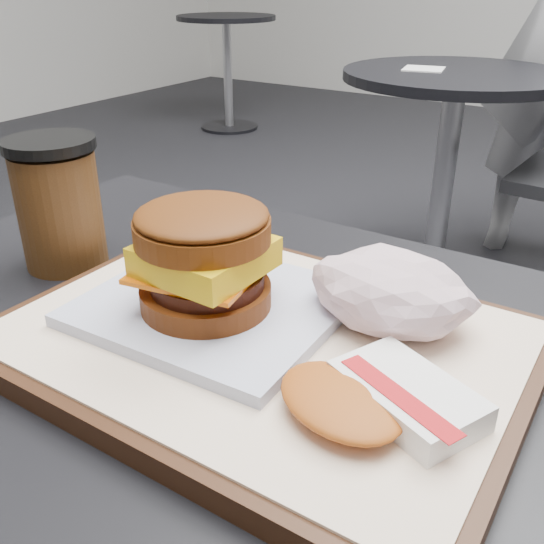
{
  "coord_description": "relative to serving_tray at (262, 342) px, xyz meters",
  "views": [
    {
      "loc": [
        0.22,
        -0.28,
        1.03
      ],
      "look_at": [
        0.01,
        0.05,
        0.83
      ],
      "focal_mm": 40.0,
      "sensor_mm": 36.0,
      "label": 1
    }
  ],
  "objects": [
    {
      "name": "serving_tray",
      "position": [
        0.0,
        0.0,
        0.0
      ],
      "size": [
        0.38,
        0.28,
        0.02
      ],
      "color": "#321A0D",
      "rests_on": "customer_table"
    },
    {
      "name": "breakfast_sandwich",
      "position": [
        -0.05,
        -0.0,
        0.05
      ],
      "size": [
        0.2,
        0.18,
        0.09
      ],
      "color": "white",
      "rests_on": "serving_tray"
    },
    {
      "name": "hash_brown",
      "position": [
        0.11,
        -0.04,
        0.02
      ],
      "size": [
        0.13,
        0.12,
        0.02
      ],
      "color": "white",
      "rests_on": "serving_tray"
    },
    {
      "name": "crumpled_wrapper",
      "position": [
        0.07,
        0.06,
        0.04
      ],
      "size": [
        0.12,
        0.1,
        0.05
      ],
      "primitive_type": null,
      "color": "silver",
      "rests_on": "serving_tray"
    },
    {
      "name": "coffee_cup",
      "position": [
        -0.25,
        0.03,
        0.05
      ],
      "size": [
        0.08,
        0.08,
        0.12
      ],
      "color": "#40240F",
      "rests_on": "customer_table"
    },
    {
      "name": "neighbor_table",
      "position": [
        -0.36,
        1.61,
        -0.23
      ],
      "size": [
        0.7,
        0.7,
        0.75
      ],
      "color": "black",
      "rests_on": "ground"
    },
    {
      "name": "napkin",
      "position": [
        -0.46,
        1.58,
        -0.03
      ],
      "size": [
        0.14,
        0.14,
        0.0
      ],
      "primitive_type": "cube",
      "rotation": [
        0.0,
        0.0,
        0.22
      ],
      "color": "silver",
      "rests_on": "neighbor_table"
    },
    {
      "name": "bg_table_mid",
      "position": [
        -2.41,
        3.16,
        -0.22
      ],
      "size": [
        0.66,
        0.66,
        0.75
      ],
      "color": "black",
      "rests_on": "ground"
    }
  ]
}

